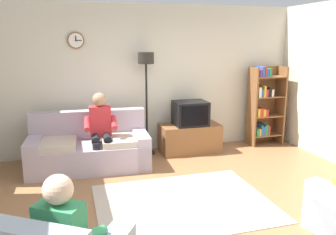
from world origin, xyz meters
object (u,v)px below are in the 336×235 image
(couch, at_px, (89,149))
(person_in_left_armchair, at_px, (68,234))
(tv_stand, at_px, (190,138))
(tv, at_px, (190,113))
(person_on_couch, at_px, (101,127))
(bookshelf, at_px, (264,105))
(floor_lamp, at_px, (146,75))

(couch, height_order, person_in_left_armchair, person_in_left_armchair)
(tv_stand, relative_size, tv, 1.83)
(person_in_left_armchair, bearing_deg, person_on_couch, 79.94)
(bookshelf, xyz_separation_m, floor_lamp, (-2.37, 0.03, 0.65))
(bookshelf, height_order, person_on_couch, bookshelf)
(bookshelf, height_order, person_in_left_armchair, bookshelf)
(tv, bearing_deg, floor_lamp, 171.19)
(couch, bearing_deg, floor_lamp, 22.53)
(person_in_left_armchair, bearing_deg, tv_stand, 56.89)
(couch, height_order, floor_lamp, floor_lamp)
(tv, distance_m, floor_lamp, 1.07)
(tv_stand, height_order, tv, tv)
(couch, height_order, tv, tv)
(tv, bearing_deg, tv_stand, 90.00)
(person_in_left_armchair, bearing_deg, bookshelf, 42.25)
(tv_stand, bearing_deg, tv, -90.00)
(bookshelf, bearing_deg, floor_lamp, 179.26)
(tv, xyz_separation_m, bookshelf, (1.58, 0.09, 0.06))
(tv, bearing_deg, bookshelf, 3.36)
(person_on_couch, distance_m, person_in_left_armchair, 2.95)
(person_in_left_armchair, bearing_deg, couch, 83.82)
(tv_stand, distance_m, person_in_left_armchair, 4.01)
(tv, height_order, person_in_left_armchair, person_in_left_armchair)
(tv, relative_size, person_in_left_armchair, 0.54)
(floor_lamp, xyz_separation_m, person_on_couch, (-0.87, -0.55, -0.75))
(floor_lamp, relative_size, person_on_couch, 1.49)
(couch, bearing_deg, tv, 9.69)
(tv_stand, bearing_deg, person_on_couch, -164.86)
(couch, relative_size, person_in_left_armchair, 1.73)
(couch, height_order, bookshelf, bookshelf)
(floor_lamp, bearing_deg, tv_stand, -7.08)
(person_on_couch, bearing_deg, couch, 149.72)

